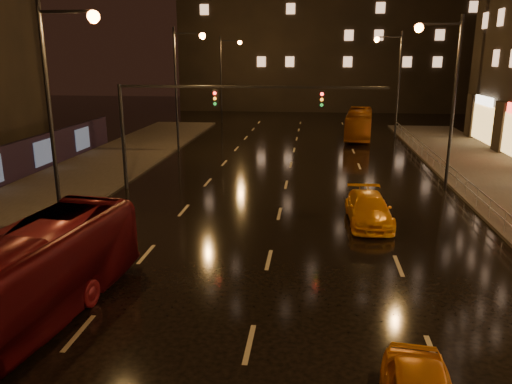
% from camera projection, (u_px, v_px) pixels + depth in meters
% --- Properties ---
extents(ground, '(140.00, 140.00, 0.00)m').
position_uv_depth(ground, '(284.00, 193.00, 29.26)').
color(ground, black).
rests_on(ground, ground).
extents(sidewalk_left, '(7.00, 70.00, 0.15)m').
position_uv_depth(sidewalk_left, '(19.00, 209.00, 25.95)').
color(sidewalk_left, '#38332D').
rests_on(sidewalk_left, ground).
extents(traffic_signal, '(15.31, 0.32, 6.20)m').
position_uv_depth(traffic_signal, '(197.00, 111.00, 28.57)').
color(traffic_signal, black).
rests_on(traffic_signal, ground).
extents(railing_right, '(0.05, 56.00, 1.00)m').
position_uv_depth(railing_right, '(478.00, 193.00, 25.97)').
color(railing_right, '#99999E').
rests_on(railing_right, sidewalk_right).
extents(bus_red, '(3.72, 10.93, 2.98)m').
position_uv_depth(bus_red, '(10.00, 288.00, 13.94)').
color(bus_red, '#5B0D14').
rests_on(bus_red, ground).
extents(bus_curb, '(3.38, 10.07, 2.75)m').
position_uv_depth(bus_curb, '(359.00, 124.00, 48.71)').
color(bus_curb, '#8D460E').
rests_on(bus_curb, ground).
extents(taxi_far, '(2.10, 4.88, 1.40)m').
position_uv_depth(taxi_far, '(369.00, 209.00, 23.85)').
color(taxi_far, '#F8A217').
rests_on(taxi_far, ground).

